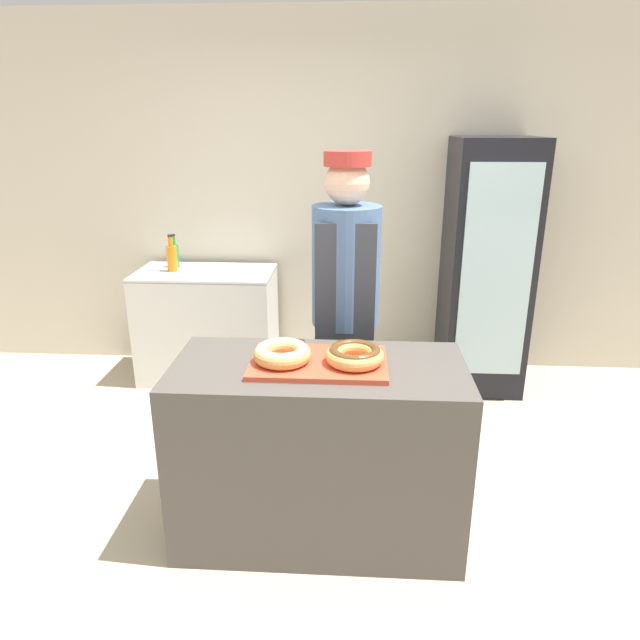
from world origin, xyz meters
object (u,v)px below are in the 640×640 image
Objects in this scene: brownie_back_left at (295,345)px; beverage_fridge at (486,268)px; bottle_orange at (172,257)px; bottle_green at (175,255)px; donut_light_glaze at (282,353)px; donut_chocolate_glaze at (355,354)px; serving_tray at (319,363)px; chest_freezer at (208,324)px; brownie_back_right at (346,346)px; baker_person at (345,308)px.

brownie_back_left is 2.03m from beverage_fridge.
bottle_green is at bearing 98.04° from bottle_orange.
donut_light_glaze is 1.00× the size of bottle_green.
donut_chocolate_glaze reaches higher than brownie_back_left.
serving_tray is at bearing -48.99° from brownie_back_left.
chest_freezer is 0.59m from bottle_green.
donut_light_glaze is at bearing -104.23° from brownie_back_left.
donut_chocolate_glaze reaches higher than serving_tray.
beverage_fridge is 2.13m from chest_freezer.
brownie_back_right is 2.09m from bottle_orange.
chest_freezer is at bearing 123.96° from brownie_back_right.
donut_chocolate_glaze is 3.15× the size of brownie_back_right.
donut_chocolate_glaze is 1.00× the size of bottle_green.
donut_light_glaze is 3.15× the size of brownie_back_right.
donut_light_glaze is 0.17m from brownie_back_left.
donut_chocolate_glaze is 3.15× the size of brownie_back_left.
baker_person is at bearing 91.48° from brownie_back_right.
beverage_fridge is at bearing 0.10° from bottle_orange.
brownie_back_left is 1.00× the size of brownie_back_right.
brownie_back_left is 0.55m from baker_person.
bottle_orange reaches higher than brownie_back_left.
donut_light_glaze is at bearing 180.00° from donut_chocolate_glaze.
bottle_green reaches higher than chest_freezer.
brownie_back_left is 0.32× the size of bottle_green.
donut_light_glaze is 0.94× the size of bottle_orange.
chest_freezer is 0.58m from bottle_orange.
donut_chocolate_glaze is (0.32, 0.00, 0.00)m from donut_light_glaze.
brownie_back_right is at bearing 0.00° from brownie_back_left.
beverage_fridge is 2.34m from bottle_green.
chest_freezer is (-1.13, 1.78, -0.52)m from donut_chocolate_glaze.
bottle_orange is (-1.09, 1.61, 0.04)m from brownie_back_left.
brownie_back_right reaches higher than serving_tray.
bottle_orange is at bearing 124.67° from serving_tray.
brownie_back_right is at bearing 48.99° from serving_tray.
chest_freezer is (-2.08, 0.01, -0.48)m from beverage_fridge.
bottle_orange is at bearing -177.38° from chest_freezer.
brownie_back_right is at bearing -50.49° from bottle_orange.
brownie_back_right is at bearing 29.92° from donut_light_glaze.
bottle_orange is (-0.24, -0.01, 0.53)m from chest_freezer.
beverage_fridge is (1.27, 1.78, -0.04)m from donut_light_glaze.
brownie_back_left is at bearing -57.40° from bottle_green.
brownie_back_right is (-0.04, 0.16, -0.03)m from donut_chocolate_glaze.
bottle_green is (-1.11, 1.73, 0.03)m from brownie_back_left.
bottle_orange is (-1.05, 1.77, 0.01)m from donut_light_glaze.
bottle_green reaches higher than donut_chocolate_glaze.
serving_tray is 2.13m from bottle_orange.
chest_freezer is at bearing -23.36° from bottle_green.
baker_person is at bearing -40.13° from bottle_orange.
donut_chocolate_glaze is 0.14× the size of beverage_fridge.
donut_chocolate_glaze is 2.24m from bottle_orange.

